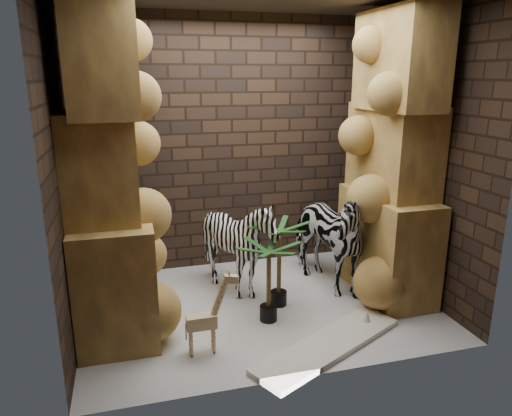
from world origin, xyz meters
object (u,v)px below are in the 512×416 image
object	(u,v)px
zebra_left	(239,250)
palm_back	(269,282)
palm_front	(279,264)
surfboard	(329,345)
zebra_right	(323,228)
giraffe_toy	(201,313)

from	to	relation	value
zebra_left	palm_back	distance (m)	0.67
palm_front	palm_back	bearing A→B (deg)	-124.80
surfboard	palm_front	bearing A→B (deg)	73.93
zebra_left	zebra_right	bearing A→B (deg)	15.00
zebra_right	zebra_left	bearing A→B (deg)	162.38
zebra_right	palm_front	world-z (taller)	zebra_right
palm_front	surfboard	size ratio (longest dim) A/B	0.57
zebra_left	surfboard	size ratio (longest dim) A/B	0.70
zebra_right	zebra_left	size ratio (longest dim) A/B	1.24
zebra_right	palm_back	distance (m)	1.03
zebra_left	surfboard	distance (m)	1.45
giraffe_toy	palm_front	xyz separation A→B (m)	(0.91, 0.68, 0.08)
giraffe_toy	zebra_right	bearing A→B (deg)	32.81
zebra_right	palm_back	size ratio (longest dim) A/B	1.70
zebra_right	giraffe_toy	bearing A→B (deg)	-160.61
zebra_left	palm_front	size ratio (longest dim) A/B	1.23
palm_back	palm_front	bearing A→B (deg)	55.20
zebra_left	palm_front	world-z (taller)	zebra_left
giraffe_toy	palm_front	size ratio (longest dim) A/B	0.83
zebra_left	giraffe_toy	size ratio (longest dim) A/B	1.48
palm_front	surfboard	world-z (taller)	palm_front
palm_front	palm_back	xyz separation A→B (m)	(-0.20, -0.28, -0.05)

